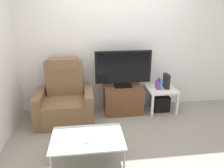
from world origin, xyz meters
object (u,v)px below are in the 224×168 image
television (123,68)px  book_leftmost (157,85)px  recliner_armchair (65,100)px  side_table (161,92)px  book_middle (159,84)px  tv_stand (123,99)px  cell_phone (88,140)px  game_console (166,81)px  coffee_table (88,139)px  subwoofer_box (160,103)px

television → book_leftmost: bearing=-4.3°
recliner_armchair → television: bearing=5.6°
side_table → book_middle: book_middle is taller
tv_stand → recliner_armchair: size_ratio=0.65×
tv_stand → side_table: 0.76m
side_table → book_leftmost: book_leftmost is taller
recliner_armchair → cell_phone: bearing=-77.9°
book_leftmost → cell_phone: 1.94m
book_leftmost → game_console: size_ratio=0.58×
game_console → cell_phone: size_ratio=1.86×
book_leftmost → coffee_table: book_leftmost is taller
book_middle → cell_phone: bearing=-134.2°
tv_stand → subwoofer_box: (0.75, -0.01, -0.11)m
subwoofer_box → game_console: 0.45m
subwoofer_box → book_middle: size_ratio=1.44×
television → book_leftmost: size_ratio=6.36×
side_table → book_leftmost: size_ratio=3.33×
tv_stand → book_leftmost: size_ratio=4.36×
book_middle → coffee_table: 1.94m
subwoofer_box → book_leftmost: bearing=-168.7°
book_leftmost → cell_phone: bearing=-133.2°
subwoofer_box → book_leftmost: size_ratio=1.85×
subwoofer_box → coffee_table: (-1.44, -1.37, 0.22)m
book_middle → coffee_table: size_ratio=0.23×
coffee_table → cell_phone: cell_phone is taller
game_console → book_middle: bearing=-168.2°
tv_stand → book_middle: 0.76m
cell_phone → television: bearing=86.3°
game_console → book_leftmost: bearing=-171.0°
tv_stand → recliner_armchair: recliner_armchair is taller
book_leftmost → book_middle: (0.05, 0.00, 0.02)m
book_leftmost → book_middle: 0.05m
television → recliner_armchair: television is taller
side_table → game_console: 0.23m
recliner_armchair → game_console: (1.90, 0.18, 0.22)m
television → side_table: (0.75, -0.03, -0.49)m
side_table → cell_phone: size_ratio=3.60×
recliner_armchair → book_leftmost: (1.71, 0.15, 0.16)m
coffee_table → book_middle: bearing=44.3°
television → cell_phone: size_ratio=6.87×
tv_stand → television: size_ratio=0.69×
tv_stand → book_middle: (0.69, -0.03, 0.30)m
book_leftmost → cell_phone: (-1.33, -1.41, -0.14)m
television → recliner_armchair: bearing=-169.7°
subwoofer_box → coffee_table: coffee_table is taller
cell_phone → book_middle: bearing=67.1°
tv_stand → subwoofer_box: size_ratio=2.35×
subwoofer_box → recliner_armchair: bearing=-174.8°
television → book_middle: television is taller
coffee_table → cell_phone: bearing=-81.1°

